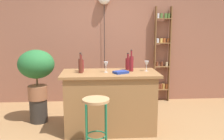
% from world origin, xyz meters
% --- Properties ---
extents(ground, '(12.00, 12.00, 0.00)m').
position_xyz_m(ground, '(0.00, 0.00, 0.00)').
color(ground, olive).
extents(back_wall, '(6.40, 0.10, 2.80)m').
position_xyz_m(back_wall, '(0.00, 1.95, 1.40)').
color(back_wall, '#8C5642').
rests_on(back_wall, ground).
extents(kitchen_counter, '(1.50, 0.73, 0.95)m').
position_xyz_m(kitchen_counter, '(0.00, 0.30, 0.48)').
color(kitchen_counter, olive).
rests_on(kitchen_counter, ground).
extents(bar_stool, '(0.35, 0.35, 0.73)m').
position_xyz_m(bar_stool, '(-0.22, -0.40, 0.54)').
color(bar_stool, '#196642').
rests_on(bar_stool, ground).
extents(spice_shelf, '(0.35, 0.13, 2.07)m').
position_xyz_m(spice_shelf, '(1.24, 1.82, 1.02)').
color(spice_shelf, brown).
rests_on(spice_shelf, ground).
extents(plant_stool, '(0.30, 0.30, 0.41)m').
position_xyz_m(plant_stool, '(-1.22, 0.73, 0.20)').
color(plant_stool, '#2D2823').
rests_on(plant_stool, ground).
extents(potted_plant, '(0.61, 0.55, 0.85)m').
position_xyz_m(potted_plant, '(-1.22, 0.73, 0.95)').
color(potted_plant, '#935B3D').
rests_on(potted_plant, plant_stool).
extents(bottle_soda_blue, '(0.08, 0.08, 0.27)m').
position_xyz_m(bottle_soda_blue, '(-0.45, 0.40, 1.05)').
color(bottle_soda_blue, maroon).
rests_on(bottle_soda_blue, kitchen_counter).
extents(bottle_spirits_clear, '(0.07, 0.07, 0.34)m').
position_xyz_m(bottle_spirits_clear, '(0.34, 0.36, 1.08)').
color(bottle_spirits_clear, maroon).
rests_on(bottle_spirits_clear, kitchen_counter).
extents(bottle_vinegar, '(0.07, 0.07, 0.31)m').
position_xyz_m(bottle_vinegar, '(-0.45, 0.27, 1.06)').
color(bottle_vinegar, '#5B2319').
rests_on(bottle_vinegar, kitchen_counter).
extents(bottle_wine_red, '(0.08, 0.08, 0.28)m').
position_xyz_m(bottle_wine_red, '(0.31, 0.51, 1.05)').
color(bottle_wine_red, maroon).
rests_on(bottle_wine_red, kitchen_counter).
extents(wine_glass_left, '(0.07, 0.07, 0.16)m').
position_xyz_m(wine_glass_left, '(-0.06, 0.30, 1.06)').
color(wine_glass_left, silver).
rests_on(wine_glass_left, kitchen_counter).
extents(wine_glass_center, '(0.07, 0.07, 0.16)m').
position_xyz_m(wine_glass_center, '(0.59, 0.36, 1.06)').
color(wine_glass_center, silver).
rests_on(wine_glass_center, kitchen_counter).
extents(cookbook, '(0.25, 0.23, 0.03)m').
position_xyz_m(cookbook, '(0.16, 0.20, 0.96)').
color(cookbook, navy).
rests_on(cookbook, kitchen_counter).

